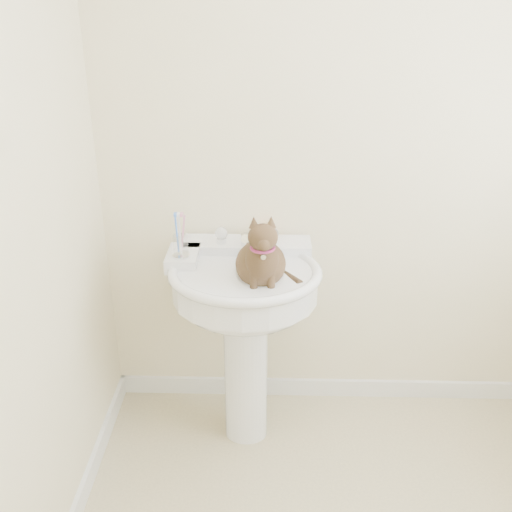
{
  "coord_description": "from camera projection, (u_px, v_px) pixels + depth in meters",
  "views": [
    {
      "loc": [
        -0.35,
        -1.34,
        1.91
      ],
      "look_at": [
        -0.41,
        0.77,
        0.92
      ],
      "focal_mm": 42.0,
      "sensor_mm": 36.0,
      "label": 1
    }
  ],
  "objects": [
    {
      "name": "toothbrush_cup",
      "position": [
        181.0,
        245.0,
        2.41
      ],
      "size": [
        0.07,
        0.07,
        0.19
      ],
      "rotation": [
        0.0,
        0.0,
        -0.09
      ],
      "color": "silver",
      "rests_on": "pedestal_sink"
    },
    {
      "name": "cat",
      "position": [
        261.0,
        260.0,
        2.3
      ],
      "size": [
        0.22,
        0.27,
        0.4
      ],
      "rotation": [
        0.0,
        0.0,
        0.09
      ],
      "color": "#4B321F",
      "rests_on": "pedestal_sink"
    },
    {
      "name": "wall_back",
      "position": [
        358.0,
        151.0,
        2.48
      ],
      "size": [
        2.2,
        0.0,
        2.5
      ],
      "primitive_type": null,
      "color": "beige",
      "rests_on": "ground"
    },
    {
      "name": "soap_bar",
      "position": [
        264.0,
        234.0,
        2.6
      ],
      "size": [
        0.09,
        0.06,
        0.03
      ],
      "primitive_type": "cube",
      "rotation": [
        0.0,
        0.0,
        -0.02
      ],
      "color": "orange",
      "rests_on": "pedestal_sink"
    },
    {
      "name": "baseboard_back",
      "position": [
        340.0,
        388.0,
        2.99
      ],
      "size": [
        2.2,
        0.02,
        0.09
      ],
      "primitive_type": "cube",
      "color": "white",
      "rests_on": "floor"
    },
    {
      "name": "faucet",
      "position": [
        246.0,
        236.0,
        2.51
      ],
      "size": [
        0.28,
        0.12,
        0.14
      ],
      "color": "silver",
      "rests_on": "pedestal_sink"
    },
    {
      "name": "pedestal_sink",
      "position": [
        245.0,
        302.0,
        2.47
      ],
      "size": [
        0.64,
        0.62,
        0.87
      ],
      "color": "white",
      "rests_on": "floor"
    }
  ]
}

